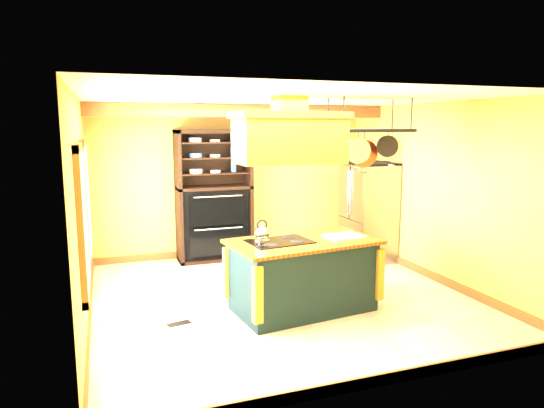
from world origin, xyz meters
TOP-DOWN VIEW (x-y plane):
  - floor at (0.00, 0.00)m, footprint 5.00×5.00m
  - ceiling at (0.00, 0.00)m, footprint 5.00×5.00m
  - wall_back at (0.00, 2.50)m, footprint 5.00×0.02m
  - wall_front at (0.00, -2.50)m, footprint 5.00×0.02m
  - wall_left at (-2.50, 0.00)m, footprint 0.02×5.00m
  - wall_right at (2.50, 0.00)m, footprint 0.02×5.00m
  - ceiling_beam at (0.00, 1.70)m, footprint 5.00×0.15m
  - window_near at (-2.47, -0.80)m, footprint 0.06×1.06m
  - window_far at (-2.47, 0.60)m, footprint 0.06×1.06m
  - kitchen_island at (0.10, -0.52)m, footprint 1.96×1.25m
  - range_hood at (-0.10, -0.53)m, footprint 1.34×0.76m
  - pot_rack at (1.01, -0.51)m, footprint 1.15×0.53m
  - refrigerator at (2.11, 1.30)m, footprint 0.73×0.86m
  - hutch at (-0.43, 2.25)m, footprint 1.29×0.59m
  - floor_register at (-1.48, -0.46)m, footprint 0.30×0.17m

SIDE VIEW (x-z plane):
  - floor at x=0.00m, z-range 0.00..0.00m
  - floor_register at x=-1.48m, z-range 0.00..0.01m
  - kitchen_island at x=0.10m, z-range -0.09..1.02m
  - refrigerator at x=2.11m, z-range -0.02..1.66m
  - hutch at x=-0.43m, z-range -0.26..2.02m
  - wall_back at x=0.00m, z-range 0.00..2.70m
  - wall_front at x=0.00m, z-range 0.00..2.70m
  - wall_left at x=-2.50m, z-range 0.00..2.70m
  - wall_right at x=2.50m, z-range 0.00..2.70m
  - window_near at x=-2.47m, z-range 0.62..2.18m
  - window_far at x=-2.47m, z-range 0.62..2.18m
  - pot_rack at x=1.01m, z-range 1.74..2.63m
  - range_hood at x=-0.10m, z-range 1.83..2.63m
  - ceiling_beam at x=0.00m, z-range 2.49..2.69m
  - ceiling at x=0.00m, z-range 2.70..2.70m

